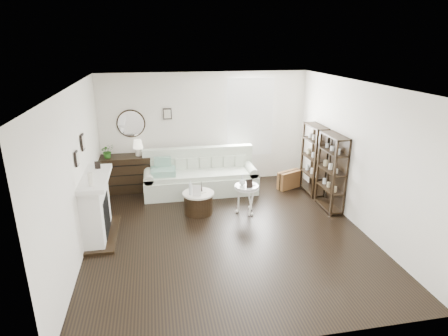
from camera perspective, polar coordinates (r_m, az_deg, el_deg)
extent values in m
plane|color=black|center=(7.08, 0.46, -9.72)|extent=(5.50, 5.50, 0.00)
plane|color=white|center=(6.25, 0.53, 12.53)|extent=(5.50, 5.50, 0.00)
plane|color=white|center=(9.16, -2.86, 6.01)|extent=(5.00, 0.00, 5.00)
plane|color=white|center=(4.11, 8.09, -11.21)|extent=(5.00, 0.00, 5.00)
plane|color=white|center=(6.56, -21.46, -0.62)|extent=(0.00, 5.50, 5.50)
plane|color=white|center=(7.42, 19.79, 1.78)|extent=(0.00, 5.50, 5.50)
cube|color=white|center=(9.30, 3.92, 7.76)|extent=(1.00, 0.02, 1.80)
cube|color=white|center=(9.24, 4.02, 7.69)|extent=(1.15, 0.02, 1.90)
cylinder|color=silver|center=(9.02, -14.00, 6.57)|extent=(0.60, 0.03, 0.60)
cube|color=black|center=(8.97, -8.63, 8.16)|extent=(0.20, 0.03, 0.26)
cube|color=white|center=(7.09, -18.93, -5.84)|extent=(0.34, 1.20, 1.10)
cube|color=black|center=(7.15, -18.57, -6.92)|extent=(0.30, 0.65, 0.70)
cube|color=white|center=(6.87, -19.02, -1.49)|extent=(0.44, 1.35, 0.08)
cube|color=black|center=(7.31, -17.86, -9.56)|extent=(0.50, 1.40, 0.05)
cylinder|color=beige|center=(6.41, -19.68, -1.62)|extent=(0.08, 0.08, 0.22)
cube|color=black|center=(7.21, -18.71, 0.42)|extent=(0.10, 0.03, 0.14)
cube|color=black|center=(6.43, -21.54, 1.35)|extent=(0.03, 0.18, 0.24)
cube|color=black|center=(7.02, -20.74, 3.70)|extent=(0.03, 0.22, 0.28)
cube|color=black|center=(8.82, 13.50, 1.27)|extent=(0.30, 0.80, 1.60)
cylinder|color=tan|center=(8.68, 13.89, -0.99)|extent=(0.08, 0.08, 0.11)
cylinder|color=tan|center=(8.90, 13.25, -0.45)|extent=(0.08, 0.08, 0.11)
cylinder|color=tan|center=(9.11, 12.63, 0.06)|extent=(0.08, 0.08, 0.11)
cylinder|color=tan|center=(8.56, 14.10, 1.53)|extent=(0.08, 0.08, 0.11)
cylinder|color=tan|center=(8.77, 13.44, 2.01)|extent=(0.08, 0.08, 0.11)
cylinder|color=tan|center=(8.99, 12.81, 2.47)|extent=(0.08, 0.08, 0.11)
cylinder|color=tan|center=(8.45, 14.32, 4.12)|extent=(0.08, 0.08, 0.11)
cylinder|color=tan|center=(8.67, 13.64, 4.54)|extent=(0.08, 0.08, 0.11)
cylinder|color=tan|center=(8.89, 12.99, 4.94)|extent=(0.08, 0.08, 0.11)
cube|color=black|center=(8.05, 16.05, -0.65)|extent=(0.30, 0.80, 1.60)
cylinder|color=tan|center=(7.93, 16.52, -3.16)|extent=(0.08, 0.08, 0.11)
cylinder|color=tan|center=(8.14, 15.74, -2.52)|extent=(0.08, 0.08, 0.11)
cylinder|color=tan|center=(8.34, 15.00, -1.91)|extent=(0.08, 0.08, 0.11)
cylinder|color=tan|center=(7.79, 16.79, -0.44)|extent=(0.08, 0.08, 0.11)
cylinder|color=tan|center=(8.00, 16.00, 0.15)|extent=(0.08, 0.08, 0.11)
cylinder|color=tan|center=(8.21, 15.24, 0.70)|extent=(0.08, 0.08, 0.11)
cylinder|color=tan|center=(7.68, 17.08, 2.38)|extent=(0.08, 0.08, 0.11)
cylinder|color=tan|center=(7.89, 16.26, 2.90)|extent=(0.08, 0.08, 0.11)
cylinder|color=tan|center=(8.10, 15.48, 3.39)|extent=(0.08, 0.08, 0.11)
cube|color=#B7C4AF|center=(8.76, -3.58, -2.45)|extent=(2.59, 0.90, 0.42)
cube|color=#B7C4AF|center=(8.64, -3.59, -0.92)|extent=(2.24, 0.72, 0.10)
cube|color=#B7C4AF|center=(8.95, -3.91, 0.73)|extent=(2.59, 0.20, 0.80)
cube|color=#B7C4AF|center=(8.69, -11.30, -2.63)|extent=(0.22, 0.85, 0.52)
cube|color=#B7C4AF|center=(8.95, 3.90, -1.64)|extent=(0.22, 0.85, 0.52)
cube|color=teal|center=(8.52, -9.24, -0.56)|extent=(0.57, 0.47, 0.14)
cube|color=brown|center=(9.14, 9.97, -1.75)|extent=(0.67, 0.45, 0.42)
cube|color=black|center=(9.10, -14.99, -0.81)|extent=(1.26, 0.53, 0.84)
cube|color=black|center=(8.91, -15.00, -2.54)|extent=(1.21, 0.01, 0.02)
cube|color=black|center=(8.83, -15.12, -1.14)|extent=(1.21, 0.01, 0.02)
cube|color=black|center=(8.76, -15.25, 0.28)|extent=(1.21, 0.01, 0.01)
imported|color=#29611B|center=(8.91, -17.35, 2.47)|extent=(0.36, 0.34, 0.32)
cylinder|color=black|center=(7.75, -3.91, -5.42)|extent=(0.59, 0.59, 0.41)
cylinder|color=beige|center=(7.66, -3.95, -3.90)|extent=(0.64, 0.64, 0.04)
cylinder|color=white|center=(7.62, 3.47, -2.77)|extent=(0.49, 0.49, 0.03)
cylinder|color=white|center=(7.63, 3.46, -3.07)|extent=(0.50, 0.50, 0.02)
cylinder|color=white|center=(7.73, 3.43, -4.86)|extent=(0.04, 0.04, 0.56)
cylinder|color=silver|center=(7.52, -5.13, -3.02)|extent=(0.07, 0.07, 0.30)
cube|color=silver|center=(7.46, -4.16, -3.48)|extent=(0.18, 0.09, 0.22)
cube|color=black|center=(7.47, 3.89, -2.38)|extent=(0.14, 0.07, 0.17)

